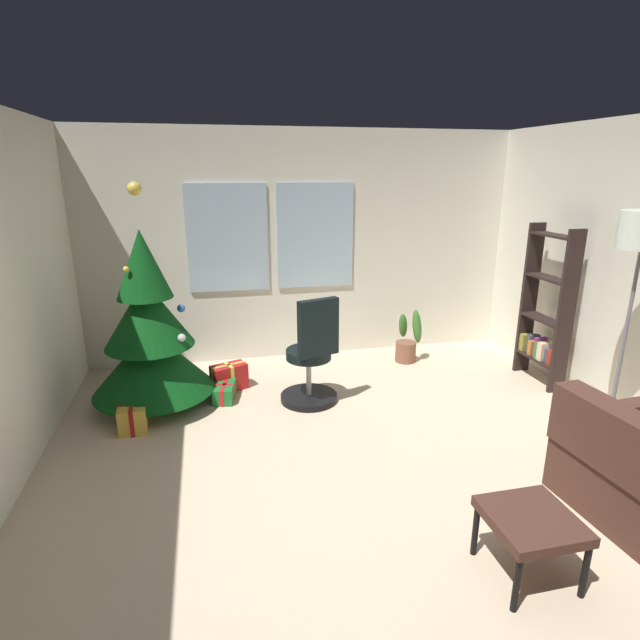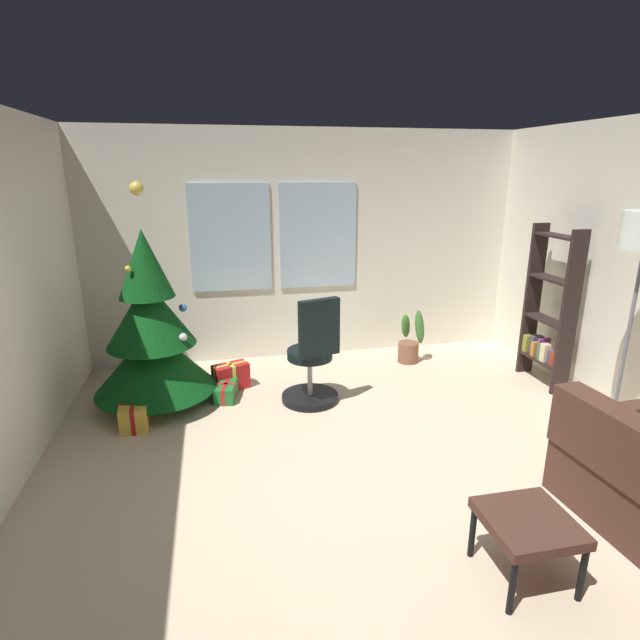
% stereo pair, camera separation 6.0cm
% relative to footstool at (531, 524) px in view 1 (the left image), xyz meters
% --- Properties ---
extents(ground_plane, '(5.03, 6.01, 0.10)m').
position_rel_footstool_xyz_m(ground_plane, '(-0.52, 0.75, -0.39)').
color(ground_plane, beige).
extents(wall_back_with_windows, '(5.03, 0.12, 2.65)m').
position_rel_footstool_xyz_m(wall_back_with_windows, '(-0.54, 3.80, 0.99)').
color(wall_back_with_windows, silver).
rests_on(wall_back_with_windows, ground_plane).
extents(footstool, '(0.47, 0.47, 0.39)m').
position_rel_footstool_xyz_m(footstool, '(0.00, 0.00, 0.00)').
color(footstool, '#482B22').
rests_on(footstool, ground_plane).
extents(holiday_tree, '(1.13, 1.13, 2.10)m').
position_rel_footstool_xyz_m(holiday_tree, '(-2.21, 2.67, 0.38)').
color(holiday_tree, '#4C331E').
rests_on(holiday_tree, ground_plane).
extents(gift_box_red, '(0.40, 0.30, 0.28)m').
position_rel_footstool_xyz_m(gift_box_red, '(-1.50, 2.90, -0.20)').
color(gift_box_red, red).
rests_on(gift_box_red, ground_plane).
extents(gift_box_green, '(0.25, 0.37, 0.17)m').
position_rel_footstool_xyz_m(gift_box_green, '(-1.55, 2.67, -0.26)').
color(gift_box_green, '#1E722D').
rests_on(gift_box_green, ground_plane).
extents(gift_box_gold, '(0.25, 0.33, 0.24)m').
position_rel_footstool_xyz_m(gift_box_gold, '(-2.37, 2.24, -0.22)').
color(gift_box_gold, gold).
rests_on(gift_box_gold, ground_plane).
extents(office_chair, '(0.56, 0.56, 1.07)m').
position_rel_footstool_xyz_m(office_chair, '(-0.73, 2.40, 0.09)').
color(office_chair, black).
rests_on(office_chair, ground_plane).
extents(bookshelf, '(0.18, 0.64, 1.66)m').
position_rel_footstool_xyz_m(bookshelf, '(1.78, 2.41, 0.38)').
color(bookshelf, black).
rests_on(bookshelf, ground_plane).
extents(potted_plant, '(0.32, 0.35, 0.64)m').
position_rel_footstool_xyz_m(potted_plant, '(0.63, 3.25, -0.08)').
color(potted_plant, brown).
rests_on(potted_plant, ground_plane).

